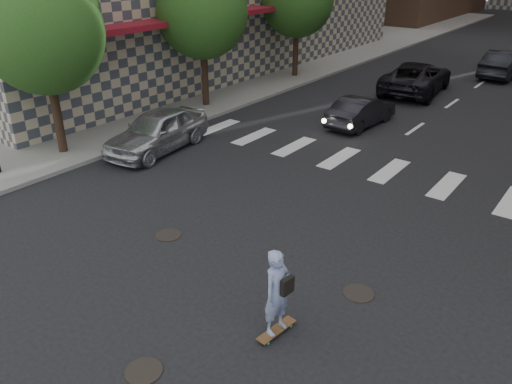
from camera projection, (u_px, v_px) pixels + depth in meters
ground at (191, 283)px, 11.62m from camera, size 160.00×160.00×0.00m
sidewalk_left at (241, 64)px, 33.81m from camera, size 13.00×80.00×0.15m
tree_a at (46, 27)px, 16.97m from camera, size 4.20×4.20×6.60m
tree_b at (205, 7)px, 22.71m from camera, size 4.20×4.20×6.60m
manhole_a at (144, 371)px, 9.17m from camera, size 0.70×0.70×0.02m
manhole_b at (168, 235)px, 13.56m from camera, size 0.70×0.70×0.02m
manhole_c at (359, 293)px, 11.26m from camera, size 0.70×0.70×0.02m
skateboarder at (278, 293)px, 9.65m from camera, size 0.53×1.00×1.94m
silver_sedan at (157, 130)px, 19.03m from camera, size 2.41×4.85×1.59m
traffic_car_a at (361, 111)px, 21.83m from camera, size 1.61×4.02×1.30m
traffic_car_c at (416, 77)px, 26.87m from camera, size 3.29×6.14×1.64m
traffic_car_e at (504, 64)px, 30.21m from camera, size 1.88×4.89×1.59m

